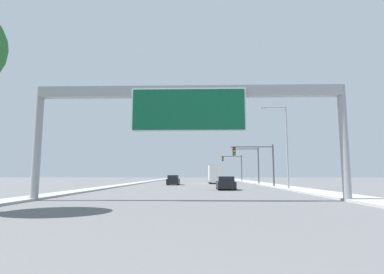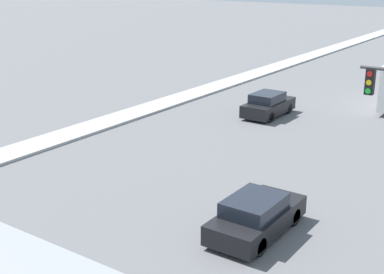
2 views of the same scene
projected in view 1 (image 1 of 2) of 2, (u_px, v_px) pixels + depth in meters
name	position (u px, v px, depth m)	size (l,w,h in m)	color
sidewalk_right	(252.00, 182.00, 60.27)	(3.00, 120.00, 0.15)	#A6A6A6
median_strip_left	(144.00, 182.00, 60.87)	(2.00, 120.00, 0.15)	#A6A6A6
sign_gantry	(189.00, 108.00, 19.55)	(20.42, 0.73, 7.45)	gray
car_mid_right	(173.00, 180.00, 47.15)	(1.84, 4.24, 1.52)	black
car_near_center	(226.00, 183.00, 32.55)	(1.89, 4.37, 1.44)	black
truck_box_primary	(215.00, 174.00, 54.56)	(2.43, 8.57, 3.24)	white
traffic_light_near_intersection	(258.00, 157.00, 38.99)	(5.60, 0.32, 5.54)	#3D3D3F
traffic_light_mid_block	(250.00, 159.00, 48.93)	(4.44, 0.32, 6.10)	#3D3D3F
traffic_light_far_intersection	(235.00, 163.00, 68.77)	(4.77, 0.32, 6.04)	#3D3D3F
street_lamp_right	(283.00, 140.00, 33.15)	(2.93, 0.28, 9.31)	gray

